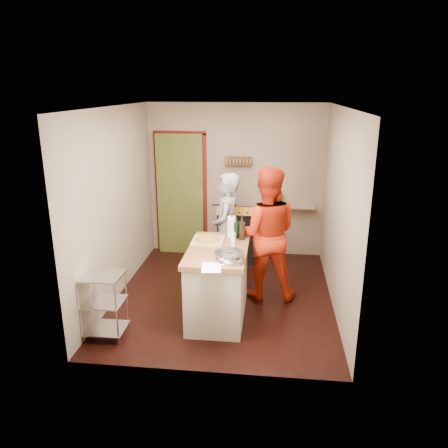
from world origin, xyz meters
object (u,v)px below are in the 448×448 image
Objects in this scene: wire_shelving at (103,303)px; island at (218,281)px; stove at (236,234)px; person_red at (266,234)px; person_stripe at (226,230)px.

island is at bearing 26.17° from wire_shelving.
stove is 1.26× the size of wire_shelving.
person_red reaches higher than island.
person_stripe is at bearing -33.46° from person_red.
person_red reaches higher than wire_shelving.
person_stripe reaches higher than wire_shelving.
island is 1.07m from person_stripe.
wire_shelving is (-1.33, -2.62, -0.01)m from stove.
island reaches higher than stove.
island is at bearing -91.70° from stove.
person_red is at bearing 34.74° from wire_shelving.
person_stripe is at bearing -94.02° from stove.
person_red is at bearing 48.73° from island.
person_stripe is 0.69m from person_red.
stove is 2.00m from island.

